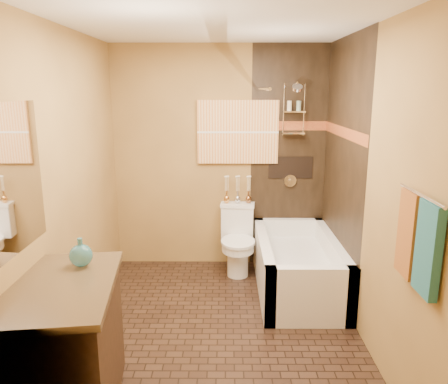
{
  "coord_description": "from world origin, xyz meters",
  "views": [
    {
      "loc": [
        0.07,
        -3.4,
        2.02
      ],
      "look_at": [
        0.05,
        0.4,
        1.12
      ],
      "focal_mm": 35.0,
      "sensor_mm": 36.0,
      "label": 1
    }
  ],
  "objects_px": {
    "sunset_painting": "(238,132)",
    "toilet": "(238,239)",
    "vanity": "(66,350)",
    "bathtub": "(297,270)"
  },
  "relations": [
    {
      "from": "sunset_painting",
      "to": "toilet",
      "type": "distance_m",
      "value": 1.2
    },
    {
      "from": "vanity",
      "to": "bathtub",
      "type": "bearing_deg",
      "value": 38.42
    },
    {
      "from": "sunset_painting",
      "to": "bathtub",
      "type": "bearing_deg",
      "value": -50.39
    },
    {
      "from": "toilet",
      "to": "vanity",
      "type": "relative_size",
      "value": 0.7
    },
    {
      "from": "sunset_painting",
      "to": "bathtub",
      "type": "relative_size",
      "value": 0.6
    },
    {
      "from": "sunset_painting",
      "to": "toilet",
      "type": "relative_size",
      "value": 1.19
    },
    {
      "from": "sunset_painting",
      "to": "bathtub",
      "type": "height_order",
      "value": "sunset_painting"
    },
    {
      "from": "bathtub",
      "to": "vanity",
      "type": "bearing_deg",
      "value": -134.58
    },
    {
      "from": "bathtub",
      "to": "vanity",
      "type": "height_order",
      "value": "vanity"
    },
    {
      "from": "toilet",
      "to": "vanity",
      "type": "height_order",
      "value": "vanity"
    }
  ]
}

